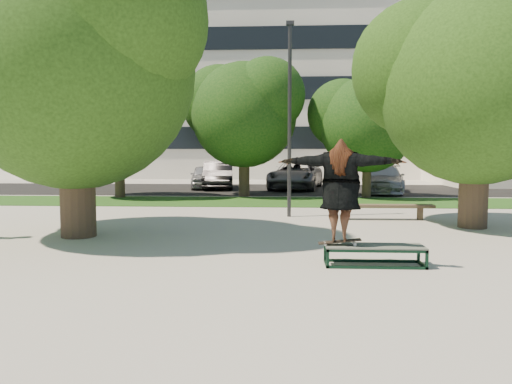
# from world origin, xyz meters

# --- Properties ---
(ground) EXTENTS (120.00, 120.00, 0.00)m
(ground) POSITION_xyz_m (0.00, 0.00, 0.00)
(ground) COLOR #9B968F
(ground) RESTS_ON ground
(grass_strip) EXTENTS (30.00, 4.00, 0.02)m
(grass_strip) POSITION_xyz_m (1.00, 9.50, 0.01)
(grass_strip) COLOR #224A15
(grass_strip) RESTS_ON ground
(asphalt_strip) EXTENTS (40.00, 8.00, 0.01)m
(asphalt_strip) POSITION_xyz_m (0.00, 16.00, 0.01)
(asphalt_strip) COLOR black
(asphalt_strip) RESTS_ON ground
(tree_left) EXTENTS (6.96, 5.95, 7.12)m
(tree_left) POSITION_xyz_m (-4.29, 1.09, 4.42)
(tree_left) COLOR #38281E
(tree_left) RESTS_ON ground
(tree_right) EXTENTS (6.24, 5.33, 6.51)m
(tree_right) POSITION_xyz_m (5.92, 3.08, 4.09)
(tree_right) COLOR #38281E
(tree_right) RESTS_ON ground
(bg_tree_left) EXTENTS (5.28, 4.51, 5.77)m
(bg_tree_left) POSITION_xyz_m (-6.57, 11.07, 3.73)
(bg_tree_left) COLOR #38281E
(bg_tree_left) RESTS_ON ground
(bg_tree_mid) EXTENTS (5.76, 4.92, 6.24)m
(bg_tree_mid) POSITION_xyz_m (-1.08, 12.08, 4.02)
(bg_tree_mid) COLOR #38281E
(bg_tree_mid) RESTS_ON ground
(bg_tree_right) EXTENTS (5.04, 4.31, 5.43)m
(bg_tree_right) POSITION_xyz_m (4.43, 11.57, 3.49)
(bg_tree_right) COLOR #38281E
(bg_tree_right) RESTS_ON ground
(lamppost) EXTENTS (0.25, 0.15, 6.11)m
(lamppost) POSITION_xyz_m (1.00, 5.00, 3.15)
(lamppost) COLOR #2D2D30
(lamppost) RESTS_ON ground
(office_building) EXTENTS (30.00, 14.12, 16.00)m
(office_building) POSITION_xyz_m (-2.00, 31.98, 8.00)
(office_building) COLOR beige
(office_building) RESTS_ON ground
(grind_box) EXTENTS (1.80, 0.60, 0.38)m
(grind_box) POSITION_xyz_m (2.50, -1.72, 0.19)
(grind_box) COLOR black
(grind_box) RESTS_ON ground
(skater_rig) EXTENTS (2.38, 1.13, 1.95)m
(skater_rig) POSITION_xyz_m (1.86, -1.72, 1.39)
(skater_rig) COLOR white
(skater_rig) RESTS_ON grind_box
(bench) EXTENTS (3.05, 0.45, 0.47)m
(bench) POSITION_xyz_m (3.87, 4.45, 0.39)
(bench) COLOR brown
(bench) RESTS_ON ground
(car_silver_a) EXTENTS (2.17, 4.04, 1.31)m
(car_silver_a) POSITION_xyz_m (-3.56, 16.50, 0.65)
(car_silver_a) COLOR silver
(car_silver_a) RESTS_ON asphalt_strip
(car_dark) EXTENTS (2.08, 4.69, 1.50)m
(car_dark) POSITION_xyz_m (-2.80, 16.50, 0.75)
(car_dark) COLOR black
(car_dark) RESTS_ON asphalt_strip
(car_grey) EXTENTS (3.38, 5.72, 1.49)m
(car_grey) POSITION_xyz_m (1.47, 16.37, 0.75)
(car_grey) COLOR #5C5B61
(car_grey) RESTS_ON asphalt_strip
(car_silver_b) EXTENTS (2.81, 4.99, 1.36)m
(car_silver_b) POSITION_xyz_m (5.79, 14.09, 0.68)
(car_silver_b) COLOR #9E9EA3
(car_silver_b) RESTS_ON asphalt_strip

